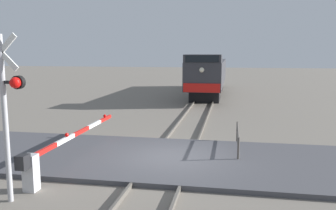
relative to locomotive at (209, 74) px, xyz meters
name	(u,v)px	position (x,y,z in m)	size (l,w,h in m)	color
ground_plane	(171,161)	(0.00, -20.69, -1.93)	(160.00, 160.00, 0.00)	slate
rail_track_left	(152,158)	(-0.72, -20.69, -1.86)	(0.08, 80.00, 0.15)	#59544C
rail_track_right	(191,160)	(0.72, -20.69, -1.86)	(0.08, 80.00, 0.15)	#59544C
road_surface	(171,159)	(0.00, -20.69, -1.86)	(36.00, 5.39, 0.16)	#47474C
locomotive	(209,74)	(0.00, 0.00, 0.00)	(2.77, 16.49, 3.76)	black
crossing_signal	(3,98)	(-3.60, -24.91, 0.83)	(1.18, 0.33, 4.40)	#ADADB2
crossing_gate	(51,154)	(-3.45, -22.96, -1.18)	(0.36, 7.22, 1.17)	silver
guard_railing	(238,137)	(2.40, -19.11, -1.31)	(0.08, 2.92, 0.95)	#4C4742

